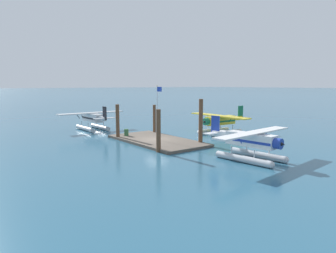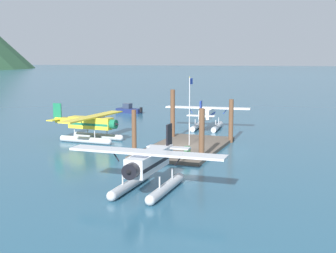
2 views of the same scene
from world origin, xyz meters
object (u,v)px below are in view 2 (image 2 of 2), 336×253
object	(u,v)px
fuel_drum	(187,151)
seaplane_white_stbd_fwd	(207,116)
flagpole	(190,103)
seaplane_yellow_bow_centre	(91,126)
boat_navy_open_east	(128,110)
seaplane_silver_port_aft	(148,167)

from	to	relation	value
fuel_drum	seaplane_white_stbd_fwd	size ratio (longest dim) A/B	0.08
flagpole	seaplane_yellow_bow_centre	bearing A→B (deg)	89.91
fuel_drum	boat_navy_open_east	world-z (taller)	boat_navy_open_east
seaplane_yellow_bow_centre	seaplane_white_stbd_fwd	size ratio (longest dim) A/B	1.00
fuel_drum	seaplane_white_stbd_fwd	xyz separation A→B (m)	(17.55, 3.13, 0.84)
flagpole	boat_navy_open_east	world-z (taller)	flagpole
flagpole	seaplane_white_stbd_fwd	xyz separation A→B (m)	(12.41, 1.70, -2.78)
fuel_drum	boat_navy_open_east	bearing A→B (deg)	33.40
flagpole	seaplane_silver_port_aft	bearing A→B (deg)	-172.74
flagpole	seaplane_white_stbd_fwd	bearing A→B (deg)	7.81
flagpole	seaplane_white_stbd_fwd	world-z (taller)	flagpole
seaplane_white_stbd_fwd	seaplane_silver_port_aft	world-z (taller)	same
fuel_drum	seaplane_silver_port_aft	size ratio (longest dim) A/B	0.08
fuel_drum	flagpole	bearing A→B (deg)	15.51
seaplane_silver_port_aft	boat_navy_open_east	world-z (taller)	seaplane_silver_port_aft
flagpole	fuel_drum	size ratio (longest dim) A/B	7.47
flagpole	boat_navy_open_east	bearing A→B (deg)	36.46
seaplane_yellow_bow_centre	seaplane_silver_port_aft	distance (m)	19.52
seaplane_yellow_bow_centre	flagpole	bearing A→B (deg)	-90.09
seaplane_white_stbd_fwd	seaplane_silver_port_aft	distance (m)	27.45
seaplane_yellow_bow_centre	boat_navy_open_east	size ratio (longest dim) A/B	2.14
fuel_drum	seaplane_silver_port_aft	distance (m)	9.71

